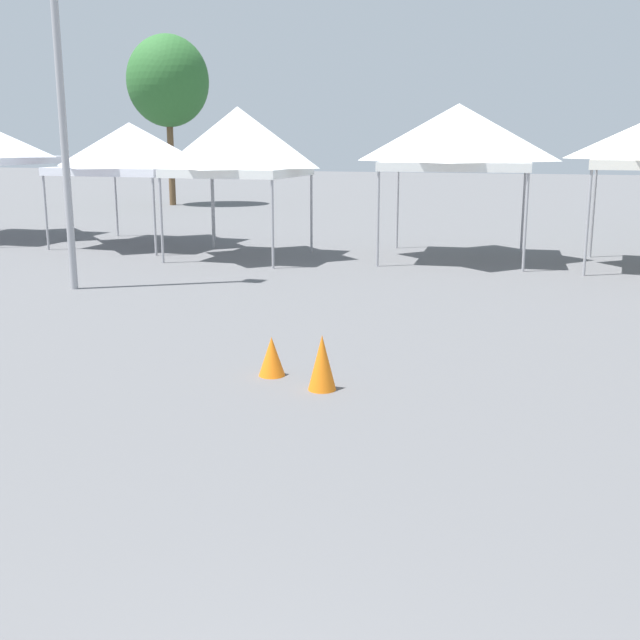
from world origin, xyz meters
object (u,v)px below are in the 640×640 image
canopy_tent_left_of_center (458,137)px  light_pole_opposite_side (57,43)px  traffic_cone_lot_center (322,362)px  traffic_cone_near_barrier (272,356)px  canopy_tent_right_of_center (238,142)px  canopy_tent_far_left (130,148)px  tree_behind_tents_right (168,81)px

canopy_tent_left_of_center → light_pole_opposite_side: bearing=-135.7°
canopy_tent_left_of_center → light_pole_opposite_side: 8.95m
traffic_cone_lot_center → traffic_cone_near_barrier: (-0.74, 0.34, -0.08)m
canopy_tent_right_of_center → traffic_cone_lot_center: canopy_tent_right_of_center is taller
canopy_tent_left_of_center → light_pole_opposite_side: size_ratio=0.46×
traffic_cone_lot_center → traffic_cone_near_barrier: 0.82m
canopy_tent_far_left → canopy_tent_right_of_center: (3.67, -1.29, 0.17)m
canopy_tent_left_of_center → traffic_cone_near_barrier: 10.63m
canopy_tent_left_of_center → tree_behind_tents_right: tree_behind_tents_right is taller
light_pole_opposite_side → tree_behind_tents_right: size_ratio=1.09×
canopy_tent_right_of_center → light_pole_opposite_side: 5.28m
canopy_tent_far_left → traffic_cone_lot_center: 13.86m
canopy_tent_far_left → light_pole_opposite_side: light_pole_opposite_side is taller
canopy_tent_far_left → traffic_cone_near_barrier: canopy_tent_far_left is taller
traffic_cone_lot_center → light_pole_opposite_side: bearing=145.0°
canopy_tent_right_of_center → traffic_cone_near_barrier: (4.29, -8.93, -2.49)m
canopy_tent_far_left → tree_behind_tents_right: 13.98m
light_pole_opposite_side → traffic_cone_lot_center: 8.82m
canopy_tent_far_left → traffic_cone_near_barrier: size_ratio=7.16×
tree_behind_tents_right → traffic_cone_lot_center: 27.59m
light_pole_opposite_side → tree_behind_tents_right: 20.24m
canopy_tent_right_of_center → traffic_cone_near_barrier: canopy_tent_right_of_center is taller
canopy_tent_right_of_center → tree_behind_tents_right: size_ratio=0.49×
traffic_cone_near_barrier → traffic_cone_lot_center: bearing=-24.6°
canopy_tent_far_left → light_pole_opposite_side: bearing=-69.2°
canopy_tent_far_left → tree_behind_tents_right: size_ratio=0.48×
tree_behind_tents_right → traffic_cone_near_barrier: 26.94m
canopy_tent_left_of_center → traffic_cone_near_barrier: size_ratio=7.52×
light_pole_opposite_side → traffic_cone_near_barrier: light_pole_opposite_side is taller
canopy_tent_left_of_center → traffic_cone_lot_center: size_ratio=5.64×
canopy_tent_right_of_center → light_pole_opposite_side: (-1.36, -4.80, 1.72)m
tree_behind_tents_right → traffic_cone_lot_center: bearing=-58.3°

